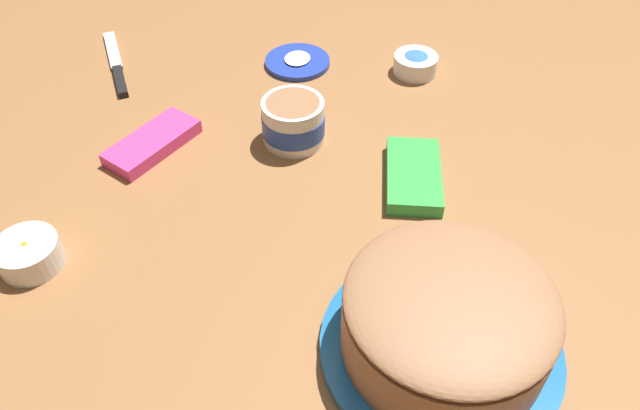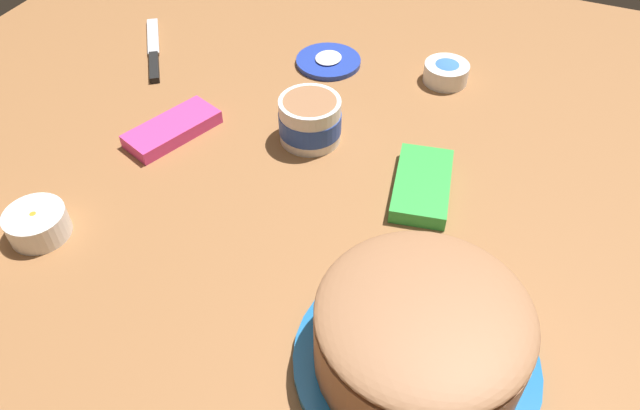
{
  "view_description": "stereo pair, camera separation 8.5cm",
  "coord_description": "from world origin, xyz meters",
  "px_view_note": "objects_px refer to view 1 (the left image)",
  "views": [
    {
      "loc": [
        -0.67,
        -0.26,
        0.64
      ],
      "look_at": [
        -0.09,
        -0.1,
        0.04
      ],
      "focal_mm": 34.18,
      "sensor_mm": 36.0,
      "label": 1
    },
    {
      "loc": [
        -0.64,
        -0.34,
        0.64
      ],
      "look_at": [
        -0.09,
        -0.1,
        0.04
      ],
      "focal_mm": 34.18,
      "sensor_mm": 36.0,
      "label": 2
    }
  ],
  "objects_px": {
    "candy_box_lower": "(152,143)",
    "candy_box_upper": "(413,175)",
    "frosting_tub": "(293,121)",
    "spreading_knife": "(117,68)",
    "frosting_tub_lid": "(297,62)",
    "sprinkle_bowl_orange": "(28,253)",
    "frosted_cake": "(446,324)",
    "sprinkle_bowl_blue": "(415,63)"
  },
  "relations": [
    {
      "from": "frosting_tub_lid",
      "to": "sprinkle_bowl_blue",
      "type": "xyz_separation_m",
      "value": [
        0.03,
        -0.22,
        0.01
      ]
    },
    {
      "from": "spreading_knife",
      "to": "sprinkle_bowl_orange",
      "type": "bearing_deg",
      "value": -165.08
    },
    {
      "from": "frosted_cake",
      "to": "sprinkle_bowl_orange",
      "type": "distance_m",
      "value": 0.55
    },
    {
      "from": "frosted_cake",
      "to": "frosting_tub_lid",
      "type": "relative_size",
      "value": 2.3
    },
    {
      "from": "frosting_tub",
      "to": "spreading_knife",
      "type": "relative_size",
      "value": 0.5
    },
    {
      "from": "frosting_tub",
      "to": "sprinkle_bowl_orange",
      "type": "bearing_deg",
      "value": 142.83
    },
    {
      "from": "frosting_tub",
      "to": "candy_box_lower",
      "type": "xyz_separation_m",
      "value": [
        -0.08,
        0.22,
        -0.03
      ]
    },
    {
      "from": "frosting_tub_lid",
      "to": "spreading_knife",
      "type": "height_order",
      "value": "frosting_tub_lid"
    },
    {
      "from": "frosting_tub",
      "to": "sprinkle_bowl_blue",
      "type": "bearing_deg",
      "value": -32.46
    },
    {
      "from": "frosting_tub_lid",
      "to": "candy_box_lower",
      "type": "height_order",
      "value": "candy_box_lower"
    },
    {
      "from": "sprinkle_bowl_orange",
      "to": "frosted_cake",
      "type": "bearing_deg",
      "value": -89.03
    },
    {
      "from": "frosting_tub_lid",
      "to": "frosted_cake",
      "type": "bearing_deg",
      "value": -148.42
    },
    {
      "from": "frosting_tub_lid",
      "to": "candy_box_upper",
      "type": "relative_size",
      "value": 0.8
    },
    {
      "from": "frosting_tub",
      "to": "sprinkle_bowl_blue",
      "type": "distance_m",
      "value": 0.3
    },
    {
      "from": "sprinkle_bowl_blue",
      "to": "candy_box_lower",
      "type": "distance_m",
      "value": 0.5
    },
    {
      "from": "spreading_knife",
      "to": "candy_box_lower",
      "type": "relative_size",
      "value": 1.29
    },
    {
      "from": "frosted_cake",
      "to": "candy_box_lower",
      "type": "distance_m",
      "value": 0.56
    },
    {
      "from": "sprinkle_bowl_orange",
      "to": "candy_box_lower",
      "type": "height_order",
      "value": "sprinkle_bowl_orange"
    },
    {
      "from": "spreading_knife",
      "to": "candy_box_upper",
      "type": "bearing_deg",
      "value": -105.29
    },
    {
      "from": "sprinkle_bowl_orange",
      "to": "candy_box_upper",
      "type": "xyz_separation_m",
      "value": [
        0.3,
        -0.47,
        -0.01
      ]
    },
    {
      "from": "candy_box_upper",
      "to": "frosted_cake",
      "type": "bearing_deg",
      "value": -175.64
    },
    {
      "from": "frosting_tub_lid",
      "to": "candy_box_upper",
      "type": "distance_m",
      "value": 0.38
    },
    {
      "from": "frosting_tub",
      "to": "frosting_tub_lid",
      "type": "bearing_deg",
      "value": 15.2
    },
    {
      "from": "frosting_tub",
      "to": "frosted_cake",
      "type": "bearing_deg",
      "value": -139.9
    },
    {
      "from": "frosted_cake",
      "to": "sprinkle_bowl_blue",
      "type": "distance_m",
      "value": 0.6
    },
    {
      "from": "frosted_cake",
      "to": "sprinkle_bowl_orange",
      "type": "height_order",
      "value": "frosted_cake"
    },
    {
      "from": "frosting_tub_lid",
      "to": "sprinkle_bowl_orange",
      "type": "xyz_separation_m",
      "value": [
        -0.57,
        0.2,
        0.02
      ]
    },
    {
      "from": "candy_box_lower",
      "to": "sprinkle_bowl_orange",
      "type": "bearing_deg",
      "value": -169.61
    },
    {
      "from": "frosting_tub",
      "to": "spreading_knife",
      "type": "xyz_separation_m",
      "value": [
        0.11,
        0.38,
        -0.03
      ]
    },
    {
      "from": "spreading_knife",
      "to": "candy_box_upper",
      "type": "distance_m",
      "value": 0.61
    },
    {
      "from": "candy_box_lower",
      "to": "frosted_cake",
      "type": "bearing_deg",
      "value": -96.48
    },
    {
      "from": "sprinkle_bowl_orange",
      "to": "sprinkle_bowl_blue",
      "type": "bearing_deg",
      "value": -35.24
    },
    {
      "from": "sprinkle_bowl_orange",
      "to": "spreading_knife",
      "type": "bearing_deg",
      "value": 14.92
    },
    {
      "from": "frosting_tub_lid",
      "to": "sprinkle_bowl_orange",
      "type": "distance_m",
      "value": 0.61
    },
    {
      "from": "frosting_tub_lid",
      "to": "candy_box_lower",
      "type": "distance_m",
      "value": 0.34
    },
    {
      "from": "frosting_tub",
      "to": "candy_box_upper",
      "type": "xyz_separation_m",
      "value": [
        -0.05,
        -0.21,
        -0.03
      ]
    },
    {
      "from": "candy_box_lower",
      "to": "candy_box_upper",
      "type": "bearing_deg",
      "value": -65.0
    },
    {
      "from": "frosted_cake",
      "to": "frosting_tub",
      "type": "height_order",
      "value": "frosted_cake"
    },
    {
      "from": "frosted_cake",
      "to": "frosting_tub",
      "type": "distance_m",
      "value": 0.44
    },
    {
      "from": "frosted_cake",
      "to": "spreading_knife",
      "type": "relative_size",
      "value": 1.41
    },
    {
      "from": "frosting_tub",
      "to": "frosting_tub_lid",
      "type": "relative_size",
      "value": 0.82
    },
    {
      "from": "frosting_tub",
      "to": "candy_box_lower",
      "type": "bearing_deg",
      "value": 110.87
    }
  ]
}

